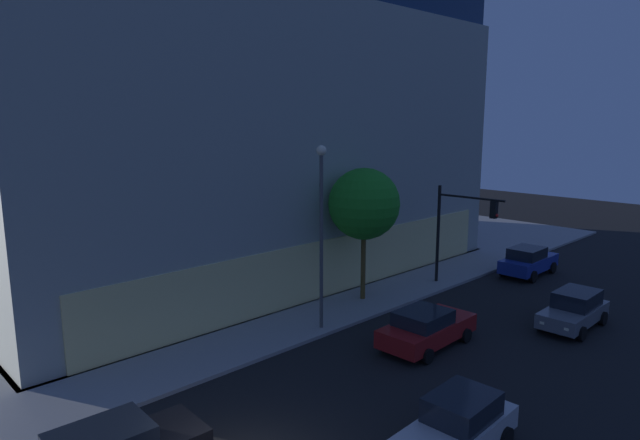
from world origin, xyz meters
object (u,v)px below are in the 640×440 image
Objects in this scene: modern_building at (194,127)px; sidewalk_tree at (364,204)px; car_grey at (574,309)px; car_blue at (528,261)px; car_red at (426,328)px; car_silver at (457,426)px; traffic_light_far_corner at (459,221)px; street_lamp_sidewalk at (321,216)px.

modern_building is 15.16m from sidewalk_tree.
car_grey is 8.48m from car_blue.
car_red is 13.35m from car_blue.
car_grey is (4.22, -9.03, -4.27)m from sidewalk_tree.
car_blue is at bearing 20.12° from car_silver.
sidewalk_tree is at bearing 67.13° from car_red.
traffic_light_far_corner is 6.00m from sidewalk_tree.
sidewalk_tree is at bearing -86.95° from modern_building.
modern_building is 7.20× the size of car_grey.
street_lamp_sidewalk is 6.42m from car_red.
traffic_light_far_corner is 7.61m from car_grey.
modern_building is at bearing 74.19° from car_silver.
traffic_light_far_corner is 1.23× the size of car_blue.
car_silver is at bearing -147.73° from traffic_light_far_corner.
car_blue is (5.38, -1.58, -2.92)m from traffic_light_far_corner.
car_grey is at bearing -141.20° from car_blue.
car_silver is (-3.59, -9.19, -4.38)m from street_lamp_sidewalk.
traffic_light_far_corner is at bearing -69.64° from modern_building.
car_grey is (8.57, -7.63, -4.38)m from street_lamp_sidewalk.
traffic_light_far_corner is at bearing 163.64° from car_blue.
sidewalk_tree is 13.90m from car_silver.
modern_building is 5.48× the size of traffic_light_far_corner.
street_lamp_sidewalk is at bearing -162.18° from sidewalk_tree.
street_lamp_sidewalk is 15.95m from car_blue.
car_grey is (12.16, 1.56, -0.00)m from car_silver.
modern_building is at bearing 85.51° from car_red.
sidewalk_tree is at bearing 53.15° from car_silver.
car_red is (-7.83, -3.50, -3.00)m from traffic_light_far_corner.
car_silver is at bearing -172.70° from car_grey.
modern_building is at bearing 110.36° from traffic_light_far_corner.
street_lamp_sidewalk reaches higher than car_silver.
modern_building reaches higher than traffic_light_far_corner.
sidewalk_tree is 1.61× the size of car_grey.
car_blue is at bearing -18.92° from sidewalk_tree.
car_red is 7.42m from car_grey.
street_lamp_sidewalk is 12.28m from car_grey.
street_lamp_sidewalk is (-9.80, 0.74, 1.40)m from traffic_light_far_corner.
modern_building is 7.07× the size of car_silver.
car_silver is at bearing -111.33° from street_lamp_sidewalk.
street_lamp_sidewalk is at bearing 138.30° from car_grey.
street_lamp_sidewalk is 1.73× the size of car_red.
traffic_light_far_corner is (6.24, -16.80, -5.03)m from modern_building.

